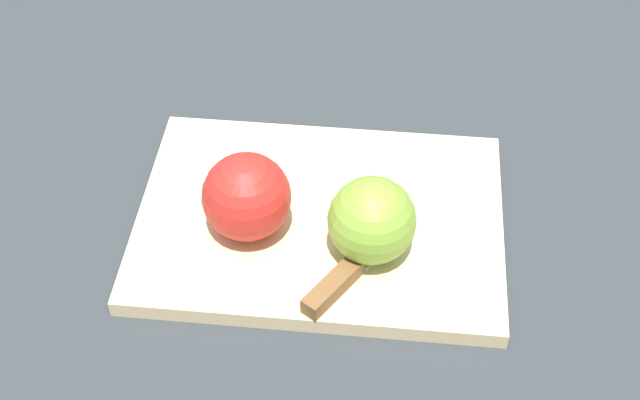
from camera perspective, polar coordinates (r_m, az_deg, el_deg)
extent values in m
plane|color=#282D33|center=(0.88, 0.00, -1.69)|extent=(4.00, 4.00, 0.00)
cube|color=#D1B789|center=(0.88, 0.00, -1.30)|extent=(0.36, 0.26, 0.02)
sphere|color=red|center=(0.83, -4.73, 0.20)|extent=(0.08, 0.08, 0.08)
cylinder|color=#EFE5C6|center=(0.84, -5.01, 0.51)|extent=(0.06, 0.06, 0.08)
sphere|color=olive|center=(0.81, 3.34, -1.32)|extent=(0.08, 0.08, 0.08)
cylinder|color=#EFE5C6|center=(0.81, 3.79, -1.53)|extent=(0.04, 0.07, 0.08)
cube|color=silver|center=(0.85, 4.24, -2.49)|extent=(0.06, 0.08, 0.00)
cube|color=brown|center=(0.80, 0.84, -5.55)|extent=(0.05, 0.07, 0.02)
cylinder|color=#EFE5C6|center=(0.88, 3.46, -0.04)|extent=(0.05, 0.05, 0.01)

